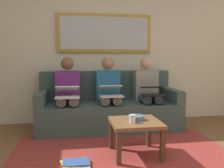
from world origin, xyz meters
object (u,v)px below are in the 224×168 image
(laptop_silver, at_px, (111,91))
(magazine_stack, at_px, (76,164))
(cup, at_px, (132,119))
(bowl, at_px, (136,118))
(laptop_white, at_px, (67,92))
(person_right, at_px, (68,91))
(coffee_table, at_px, (135,126))
(laptop_black, at_px, (152,91))
(couch, at_px, (108,108))
(framed_mirror, at_px, (105,33))
(person_left, at_px, (147,90))
(person_middle, at_px, (109,91))

(laptop_silver, bearing_deg, magazine_stack, 63.97)
(laptop_silver, bearing_deg, cup, 95.33)
(bowl, bearing_deg, laptop_white, -47.07)
(person_right, bearing_deg, coffee_table, 124.40)
(bowl, xyz_separation_m, laptop_white, (0.80, -0.87, 0.20))
(laptop_black, relative_size, person_right, 0.29)
(couch, relative_size, laptop_silver, 5.83)
(couch, bearing_deg, cup, 94.08)
(coffee_table, xyz_separation_m, magazine_stack, (0.69, 0.19, -0.31))
(couch, bearing_deg, laptop_white, 25.35)
(coffee_table, xyz_separation_m, bowl, (-0.02, -0.05, 0.09))
(laptop_black, distance_m, laptop_silver, 0.64)
(couch, xyz_separation_m, laptop_black, (-0.64, 0.32, 0.31))
(laptop_silver, bearing_deg, coffee_table, 99.11)
(framed_mirror, distance_m, cup, 2.01)
(person_right, bearing_deg, framed_mirror, -144.47)
(couch, relative_size, person_right, 1.93)
(couch, bearing_deg, magazine_stack, 69.03)
(person_left, bearing_deg, magazine_stack, 48.66)
(bowl, xyz_separation_m, laptop_black, (-0.48, -0.85, 0.19))
(coffee_table, relative_size, cup, 6.24)
(laptop_black, xyz_separation_m, laptop_white, (1.28, -0.02, 0.00))
(laptop_silver, bearing_deg, framed_mirror, -90.00)
(person_middle, relative_size, laptop_white, 3.09)
(laptop_black, relative_size, person_middle, 0.29)
(bowl, bearing_deg, laptop_silver, -79.21)
(laptop_silver, height_order, magazine_stack, laptop_silver)
(cup, xyz_separation_m, laptop_white, (0.73, -0.99, 0.18))
(laptop_silver, bearing_deg, person_left, -159.87)
(couch, distance_m, laptop_white, 0.78)
(bowl, height_order, laptop_black, laptop_black)
(coffee_table, distance_m, person_left, 1.28)
(person_left, bearing_deg, bowl, 66.64)
(couch, distance_m, person_left, 0.71)
(framed_mirror, height_order, laptop_silver, framed_mirror)
(bowl, bearing_deg, person_right, -53.80)
(framed_mirror, relative_size, laptop_black, 4.98)
(person_middle, bearing_deg, framed_mirror, -90.00)
(person_middle, distance_m, laptop_white, 0.68)
(laptop_black, bearing_deg, coffee_table, 61.19)
(bowl, distance_m, magazine_stack, 0.85)
(person_right, height_order, magazine_stack, person_right)
(couch, bearing_deg, person_right, 6.13)
(coffee_table, bearing_deg, bowl, -110.37)
(laptop_black, xyz_separation_m, person_middle, (0.64, -0.25, -0.02))
(couch, height_order, person_right, person_right)
(person_left, bearing_deg, cup, 65.82)
(person_left, distance_m, person_right, 1.28)
(bowl, distance_m, laptop_black, 0.99)
(laptop_white, bearing_deg, person_left, -169.62)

